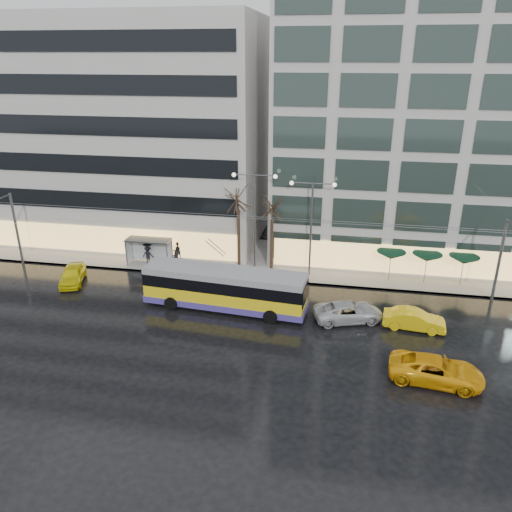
% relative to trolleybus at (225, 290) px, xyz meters
% --- Properties ---
extents(ground, '(140.00, 140.00, 0.00)m').
position_rel_trolleybus_xyz_m(ground, '(-0.99, -3.46, -1.60)').
color(ground, black).
rests_on(ground, ground).
extents(sidewalk, '(80.00, 10.00, 0.15)m').
position_rel_trolleybus_xyz_m(sidewalk, '(1.01, 10.54, -1.53)').
color(sidewalk, gray).
rests_on(sidewalk, ground).
extents(kerb, '(80.00, 0.10, 0.15)m').
position_rel_trolleybus_xyz_m(kerb, '(1.01, 5.59, -1.53)').
color(kerb, slate).
rests_on(kerb, ground).
extents(building_left, '(34.00, 14.00, 22.00)m').
position_rel_trolleybus_xyz_m(building_left, '(-16.99, 15.54, 9.55)').
color(building_left, '#B5B2AD').
rests_on(building_left, sidewalk).
extents(building_right, '(32.00, 14.00, 25.00)m').
position_rel_trolleybus_xyz_m(building_right, '(18.01, 15.54, 11.05)').
color(building_right, '#B5B2AD').
rests_on(building_right, sidewalk).
extents(trolleybus, '(12.94, 5.47, 5.92)m').
position_rel_trolleybus_xyz_m(trolleybus, '(0.00, 0.00, 0.00)').
color(trolleybus, yellow).
rests_on(trolleybus, ground).
extents(catenary, '(42.24, 5.12, 7.00)m').
position_rel_trolleybus_xyz_m(catenary, '(0.01, 4.47, 2.65)').
color(catenary, '#595B60').
rests_on(catenary, ground).
extents(bus_shelter, '(4.20, 1.60, 2.51)m').
position_rel_trolleybus_xyz_m(bus_shelter, '(-9.37, 7.22, 0.36)').
color(bus_shelter, '#595B60').
rests_on(bus_shelter, sidewalk).
extents(street_lamp_near, '(3.96, 0.36, 9.03)m').
position_rel_trolleybus_xyz_m(street_lamp_near, '(1.01, 7.34, 4.39)').
color(street_lamp_near, '#595B60').
rests_on(street_lamp_near, sidewalk).
extents(street_lamp_far, '(3.96, 0.36, 8.53)m').
position_rel_trolleybus_xyz_m(street_lamp_far, '(6.01, 7.34, 4.11)').
color(street_lamp_far, '#595B60').
rests_on(street_lamp_far, sidewalk).
extents(tree_a, '(3.20, 3.20, 8.40)m').
position_rel_trolleybus_xyz_m(tree_a, '(-0.49, 7.54, 5.48)').
color(tree_a, black).
rests_on(tree_a, sidewalk).
extents(tree_b, '(3.20, 3.20, 7.70)m').
position_rel_trolleybus_xyz_m(tree_b, '(2.51, 7.74, 4.80)').
color(tree_b, black).
rests_on(tree_b, sidewalk).
extents(parasol_a, '(2.50, 2.50, 2.65)m').
position_rel_trolleybus_xyz_m(parasol_a, '(13.01, 7.54, 0.85)').
color(parasol_a, '#595B60').
rests_on(parasol_a, sidewalk).
extents(parasol_b, '(2.50, 2.50, 2.65)m').
position_rel_trolleybus_xyz_m(parasol_b, '(16.01, 7.54, 0.85)').
color(parasol_b, '#595B60').
rests_on(parasol_b, sidewalk).
extents(parasol_c, '(2.50, 2.50, 2.65)m').
position_rel_trolleybus_xyz_m(parasol_c, '(19.01, 7.54, 0.85)').
color(parasol_c, '#595B60').
rests_on(parasol_c, sidewalk).
extents(taxi_a, '(3.12, 4.78, 1.51)m').
position_rel_trolleybus_xyz_m(taxi_a, '(-14.23, 2.23, -0.85)').
color(taxi_a, yellow).
rests_on(taxi_a, ground).
extents(taxi_b, '(4.52, 1.94, 1.45)m').
position_rel_trolleybus_xyz_m(taxi_b, '(14.28, -0.59, -0.88)').
color(taxi_b, yellow).
rests_on(taxi_b, ground).
extents(taxi_c, '(5.91, 3.28, 1.56)m').
position_rel_trolleybus_xyz_m(taxi_c, '(14.91, -6.89, -0.82)').
color(taxi_c, '#F4A90C').
rests_on(taxi_c, ground).
extents(sedan_silver, '(5.63, 3.81, 1.43)m').
position_rel_trolleybus_xyz_m(sedan_silver, '(9.56, -0.21, -0.89)').
color(sedan_silver, silver).
rests_on(sedan_silver, ground).
extents(pedestrian_a, '(1.14, 1.16, 2.19)m').
position_rel_trolleybus_xyz_m(pedestrian_a, '(-6.34, 6.78, 0.01)').
color(pedestrian_a, black).
rests_on(pedestrian_a, sidewalk).
extents(pedestrian_b, '(1.13, 1.03, 1.90)m').
position_rel_trolleybus_xyz_m(pedestrian_b, '(-6.73, 8.51, -0.50)').
color(pedestrian_b, black).
rests_on(pedestrian_b, sidewalk).
extents(pedestrian_c, '(1.12, 0.84, 2.11)m').
position_rel_trolleybus_xyz_m(pedestrian_c, '(-9.24, 7.25, -0.34)').
color(pedestrian_c, black).
rests_on(pedestrian_c, sidewalk).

